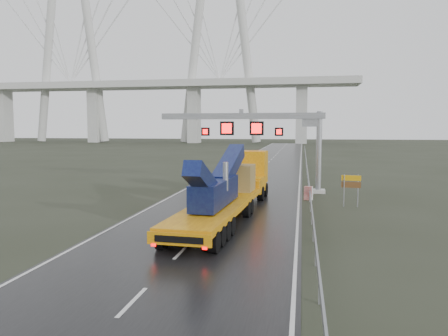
% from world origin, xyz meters
% --- Properties ---
extents(ground, '(400.00, 400.00, 0.00)m').
position_xyz_m(ground, '(0.00, 0.00, 0.00)').
color(ground, '#282D1F').
rests_on(ground, ground).
extents(road, '(11.00, 200.00, 0.02)m').
position_xyz_m(road, '(0.00, 40.00, 0.01)').
color(road, black).
rests_on(road, ground).
extents(guardrail, '(0.20, 140.00, 1.40)m').
position_xyz_m(guardrail, '(6.10, 30.00, 0.70)').
color(guardrail, slate).
rests_on(guardrail, ground).
extents(sign_gantry, '(14.90, 1.20, 7.42)m').
position_xyz_m(sign_gantry, '(2.10, 17.99, 5.61)').
color(sign_gantry, silver).
rests_on(sign_gantry, ground).
extents(cable_stayed_bridge, '(170.00, 14.00, 110.00)m').
position_xyz_m(cable_stayed_bridge, '(-55.00, 140.00, 50.01)').
color(cable_stayed_bridge, silver).
rests_on(cable_stayed_bridge, ground).
extents(heavy_haul_truck, '(3.93, 19.74, 4.61)m').
position_xyz_m(heavy_haul_truck, '(0.83, 8.38, 1.78)').
color(heavy_haul_truck, '#F9AC0D').
rests_on(heavy_haul_truck, ground).
extents(exit_sign_pair, '(1.37, 0.21, 2.36)m').
position_xyz_m(exit_sign_pair, '(9.00, 11.44, 1.65)').
color(exit_sign_pair, gray).
rests_on(exit_sign_pair, ground).
extents(striped_barrier, '(0.71, 0.51, 1.08)m').
position_xyz_m(striped_barrier, '(6.00, 14.00, 0.54)').
color(striped_barrier, red).
rests_on(striped_barrier, ground).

